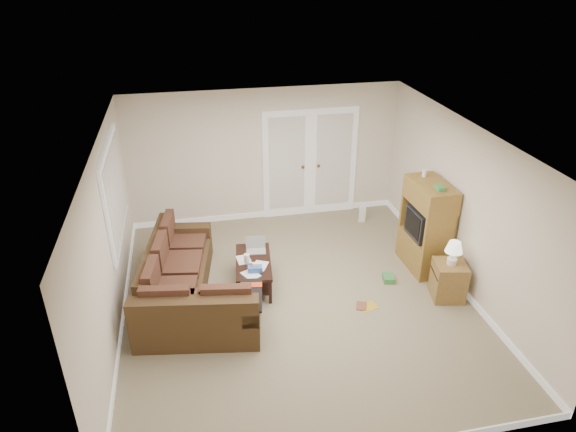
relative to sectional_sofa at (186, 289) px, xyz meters
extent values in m
plane|color=gray|center=(1.60, -0.15, -0.30)|extent=(5.50, 5.50, 0.00)
cube|color=white|center=(1.60, -0.15, 2.20)|extent=(5.00, 5.50, 0.02)
cube|color=silver|center=(-0.90, -0.15, 0.95)|extent=(0.02, 5.50, 2.50)
cube|color=silver|center=(4.10, -0.15, 0.95)|extent=(0.02, 5.50, 2.50)
cube|color=silver|center=(1.60, 2.60, 0.95)|extent=(5.00, 0.02, 2.50)
cube|color=silver|center=(1.60, -2.90, 0.95)|extent=(5.00, 0.02, 2.50)
cube|color=white|center=(2.00, 2.57, 0.72)|extent=(0.90, 0.04, 2.13)
cube|color=white|center=(2.90, 2.57, 0.72)|extent=(0.90, 0.04, 2.13)
cube|color=white|center=(2.00, 2.55, 0.77)|extent=(0.68, 0.02, 1.80)
cube|color=white|center=(2.90, 2.55, 0.77)|extent=(0.68, 0.02, 1.80)
cube|color=white|center=(-0.87, 0.85, 1.25)|extent=(0.04, 1.92, 1.42)
cube|color=white|center=(-0.85, 0.85, 1.25)|extent=(0.02, 1.74, 1.24)
cube|color=#47311B|center=(-0.10, 0.49, -0.11)|extent=(1.14, 2.20, 0.38)
cube|color=#47311B|center=(-0.40, 0.54, 0.28)|extent=(0.55, 2.11, 0.39)
cube|color=#47311B|center=(0.05, 1.42, 0.18)|extent=(0.85, 0.35, 0.20)
cube|color=#512F20|center=(-0.03, 0.48, 0.13)|extent=(0.86, 2.07, 0.11)
cube|color=#47311B|center=(0.14, -0.61, -0.11)|extent=(1.75, 1.07, 0.38)
cube|color=#47311B|center=(0.09, -0.91, 0.28)|extent=(1.66, 0.48, 0.39)
cube|color=#47311B|center=(0.85, -0.73, 0.18)|extent=(0.35, 0.85, 0.20)
cube|color=#512F20|center=(0.15, -0.54, 0.13)|extent=(1.62, 0.79, 0.11)
cube|color=black|center=(0.85, -0.73, 0.29)|extent=(0.40, 0.77, 0.03)
cube|color=red|center=(0.88, -0.53, 0.31)|extent=(0.31, 0.15, 0.02)
cube|color=black|center=(1.03, 0.36, 0.10)|extent=(0.64, 1.10, 0.05)
cube|color=black|center=(1.03, 0.36, -0.16)|extent=(0.56, 1.02, 0.03)
cylinder|color=white|center=(0.93, 0.32, 0.20)|extent=(0.09, 0.09, 0.15)
cylinder|color=red|center=(0.93, 0.32, 0.35)|extent=(0.01, 0.01, 0.13)
cube|color=#3861B6|center=(1.02, 0.07, 0.17)|extent=(0.22, 0.14, 0.09)
cube|color=white|center=(1.02, 0.26, 0.13)|extent=(0.41, 0.61, 0.00)
cube|color=olive|center=(3.80, 0.35, -0.03)|extent=(0.53, 0.93, 0.55)
cube|color=olive|center=(3.80, 0.35, 0.98)|extent=(0.53, 0.93, 0.37)
cube|color=black|center=(3.78, 0.35, 0.48)|extent=(0.45, 0.56, 0.46)
cube|color=black|center=(3.55, 0.34, 0.50)|extent=(0.02, 0.48, 0.37)
cube|color=#3C843F|center=(3.80, 0.12, 1.20)|extent=(0.11, 0.17, 0.06)
cylinder|color=white|center=(3.79, 0.62, 1.22)|extent=(0.06, 0.06, 0.11)
cube|color=olive|center=(3.80, -0.53, -0.01)|extent=(0.53, 0.53, 0.58)
cylinder|color=silver|center=(3.80, -0.53, 0.32)|extent=(0.14, 0.14, 0.09)
cylinder|color=silver|center=(3.80, -0.53, 0.43)|extent=(0.03, 0.03, 0.13)
cone|color=white|center=(3.80, -0.53, 0.56)|extent=(0.25, 0.25, 0.16)
cube|color=white|center=(3.35, 2.03, -0.14)|extent=(0.14, 0.13, 0.32)
cube|color=gold|center=(2.58, -0.53, -0.30)|extent=(0.31, 0.27, 0.01)
cube|color=#3C843F|center=(3.11, 0.04, -0.26)|extent=(0.21, 0.25, 0.09)
imported|color=brown|center=(2.41, -0.48, -0.30)|extent=(0.21, 0.24, 0.02)
camera|label=1|loc=(0.22, -6.19, 4.31)|focal=32.00mm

